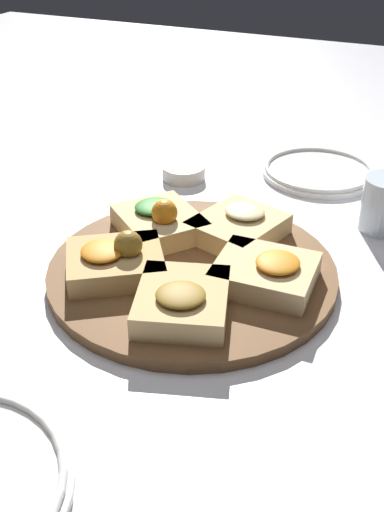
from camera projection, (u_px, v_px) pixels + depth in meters
ground_plane at (192, 275)px, 0.82m from camera, size 3.00×3.00×0.00m
serving_board at (192, 271)px, 0.82m from camera, size 0.39×0.39×0.02m
focaccia_slice_0 at (116, 260)px, 0.79m from camera, size 0.16×0.16×0.06m
focaccia_slice_1 at (182, 301)px, 0.72m from camera, size 0.15×0.14×0.04m
focaccia_slice_2 at (267, 271)px, 0.77m from camera, size 0.11×0.13×0.04m
focaccia_slice_3 at (239, 226)px, 0.87m from camera, size 0.15×0.14×0.04m
focaccia_slice_4 at (160, 221)px, 0.88m from camera, size 0.16×0.16×0.06m
plate_left at (319, 171)px, 1.10m from camera, size 0.21×0.21×0.02m
dipping_bowl at (184, 172)px, 1.09m from camera, size 0.08×0.08×0.03m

